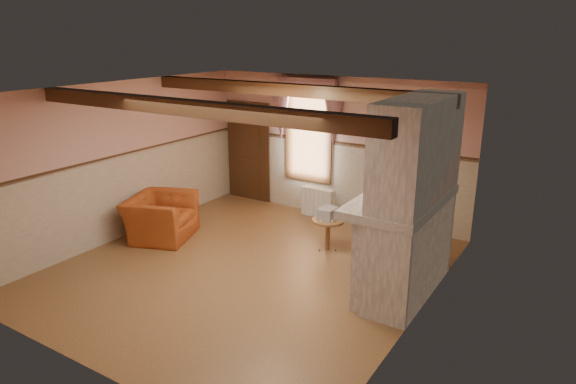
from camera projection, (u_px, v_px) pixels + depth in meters
The scene contains 26 objects.
floor at pixel (247, 268), 8.18m from camera, with size 5.50×6.00×0.01m, color brown.
ceiling at pixel (243, 90), 7.34m from camera, with size 5.50×6.00×0.01m, color silver.
wall_back at pixel (335, 148), 10.19m from camera, with size 5.50×0.02×2.80m, color tan.
wall_front at pixel (73, 253), 5.33m from camera, with size 5.50×0.02×2.80m, color tan.
wall_left at pixel (121, 161), 9.15m from camera, with size 0.02×6.00×2.80m, color tan.
wall_right at pixel (423, 217), 6.37m from camera, with size 0.02×6.00×2.80m, color tan.
wainscot at pixel (246, 224), 7.96m from camera, with size 5.50×6.00×1.50m, color beige, non-canonical shape.
chair_rail at pixel (245, 178), 7.73m from camera, with size 5.50×6.00×0.08m, color black, non-canonical shape.
firebox at pixel (381, 257), 7.52m from camera, with size 0.20×0.95×0.90m, color black.
armchair at pixel (161, 217), 9.30m from camera, with size 1.20×1.05×0.78m, color #994219.
side_table at pixel (328, 235), 8.81m from camera, with size 0.55×0.55×0.55m, color brown.
book_stack at pixel (328, 213), 8.72m from camera, with size 0.26×0.32×0.20m, color #B7AD8C.
radiator at pixel (318, 202), 10.38m from camera, with size 0.70×0.18×0.60m, color silver.
bowl at pixel (397, 197), 6.95m from camera, with size 0.36×0.36×0.09m, color brown.
mantel_clock at pixel (420, 177), 7.69m from camera, with size 0.14×0.24×0.20m, color black.
oil_lamp at pixel (416, 177), 7.54m from camera, with size 0.11×0.11×0.28m, color gold.
candle_red at pixel (381, 206), 6.48m from camera, with size 0.06×0.06×0.16m, color #A42514.
jar_yellow at pixel (388, 202), 6.69m from camera, with size 0.06×0.06×0.12m, color yellow.
fireplace at pixel (414, 200), 7.02m from camera, with size 0.85×2.00×2.80m, color gray.
mantel at pixel (401, 201), 7.12m from camera, with size 1.05×2.05×0.12m, color gray.
overmantel_mirror at pixel (391, 156), 7.03m from camera, with size 0.06×1.44×1.04m, color silver.
door at pixel (249, 153), 11.31m from camera, with size 1.10×0.10×2.10m, color black.
window at pixel (309, 133), 10.39m from camera, with size 1.06×0.08×2.02m, color white.
window_drapes at pixel (307, 103), 10.14m from camera, with size 1.30×0.14×1.40m, color gray.
ceiling_beam_front at pixel (185, 107), 6.40m from camera, with size 5.50×0.18×0.20m, color black.
ceiling_beam_back at pixel (287, 90), 8.34m from camera, with size 5.50×0.18×0.20m, color black.
Camera 1 is at (4.50, -5.97, 3.61)m, focal length 32.00 mm.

